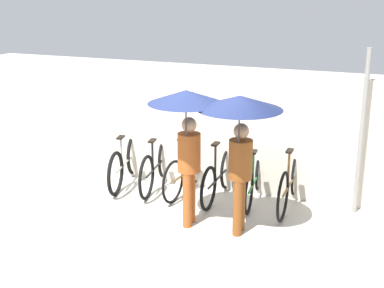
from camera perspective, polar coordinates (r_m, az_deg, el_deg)
ground_plane at (r=7.47m, az=-3.08°, el=-9.64°), size 30.00×30.00×0.00m
back_wall at (r=8.82m, az=2.11°, el=1.53°), size 10.82×0.12×1.99m
parked_bicycle_0 at (r=9.19m, az=-7.15°, el=-1.96°), size 0.52×1.74×1.04m
parked_bicycle_1 at (r=8.99m, az=-3.84°, el=-2.32°), size 0.45×1.75×1.11m
parked_bicycle_2 at (r=8.77m, az=-0.49°, el=-2.82°), size 0.44×1.68×1.11m
parked_bicycle_3 at (r=8.53m, az=2.85°, el=-3.46°), size 0.44×1.66×1.11m
parked_bicycle_4 at (r=8.47m, az=6.68°, el=-3.85°), size 0.44×1.64×0.98m
parked_bicycle_5 at (r=8.32m, az=10.42°, el=-4.09°), size 0.44×1.82×1.01m
pedestrian_leading at (r=7.15m, az=-0.54°, el=2.61°), size 1.02×1.02×1.98m
pedestrian_center at (r=6.91m, az=5.13°, el=2.24°), size 1.11×1.11×1.96m
awning_pole at (r=8.10m, az=17.64°, el=1.07°), size 0.07×0.07×2.47m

